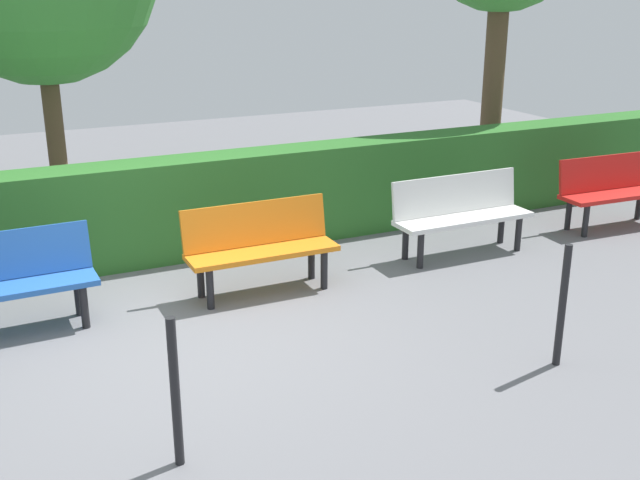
{
  "coord_description": "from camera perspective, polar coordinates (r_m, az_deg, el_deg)",
  "views": [
    {
      "loc": [
        1.49,
        5.82,
        2.87
      ],
      "look_at": [
        -1.45,
        -0.34,
        0.55
      ],
      "focal_mm": 42.94,
      "sensor_mm": 36.0,
      "label": 1
    }
  ],
  "objects": [
    {
      "name": "ground_plane",
      "position": [
        6.66,
        -10.1,
        -7.09
      ],
      "size": [
        20.47,
        20.47,
        0.0
      ],
      "primitive_type": "plane",
      "color": "slate"
    },
    {
      "name": "bench_red",
      "position": [
        9.96,
        20.92,
        3.63
      ],
      "size": [
        1.43,
        0.51,
        0.86
      ],
      "rotation": [
        0.0,
        0.0,
        -0.04
      ],
      "color": "red",
      "rests_on": "ground_plane"
    },
    {
      "name": "bench_white",
      "position": [
        8.5,
        10.41,
        2.14
      ],
      "size": [
        1.58,
        0.45,
        0.86
      ],
      "rotation": [
        0.0,
        0.0,
        -0.0
      ],
      "color": "white",
      "rests_on": "ground_plane"
    },
    {
      "name": "bench_orange",
      "position": [
        7.35,
        -4.51,
        -0.27
      ],
      "size": [
        1.46,
        0.47,
        0.86
      ],
      "rotation": [
        0.0,
        0.0,
        -0.01
      ],
      "color": "orange",
      "rests_on": "ground_plane"
    },
    {
      "name": "bench_blue",
      "position": [
        7.0,
        -22.73,
        -2.73
      ],
      "size": [
        1.56,
        0.49,
        0.86
      ],
      "rotation": [
        0.0,
        0.0,
        0.02
      ],
      "color": "blue",
      "rests_on": "ground_plane"
    },
    {
      "name": "hedge_row",
      "position": [
        8.51,
        -7.46,
        2.72
      ],
      "size": [
        16.47,
        0.51,
        1.08
      ],
      "primitive_type": "cube",
      "color": "#2D6B28",
      "rests_on": "ground_plane"
    },
    {
      "name": "railing_post_mid",
      "position": [
        6.19,
        17.61,
        -4.7
      ],
      "size": [
        0.06,
        0.06,
        1.0
      ],
      "primitive_type": "cylinder",
      "color": "black",
      "rests_on": "ground_plane"
    },
    {
      "name": "railing_post_far",
      "position": [
        4.81,
        -10.74,
        -11.13
      ],
      "size": [
        0.06,
        0.06,
        1.0
      ],
      "primitive_type": "cylinder",
      "color": "black",
      "rests_on": "ground_plane"
    }
  ]
}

